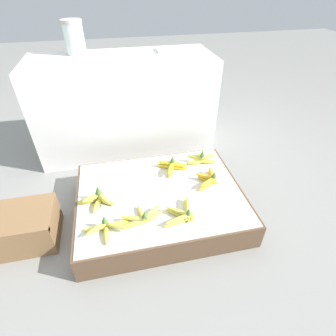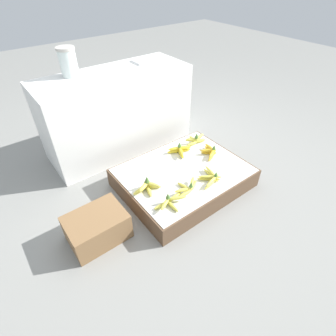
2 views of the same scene
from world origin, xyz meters
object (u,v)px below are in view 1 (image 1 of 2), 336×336
Objects in this scene: banana_bunch_back_right at (202,158)px; banana_bunch_middle_right at (209,179)px; foam_tray_white at (173,49)px; banana_bunch_middle_left at (98,199)px; banana_bunch_front_midright at (183,214)px; banana_bunch_front_midleft at (143,216)px; glass_jar at (74,37)px; wooden_crate at (21,228)px; banana_bunch_front_left at (107,227)px; banana_bunch_back_midright at (172,166)px.

banana_bunch_middle_right is at bearing -95.20° from banana_bunch_back_right.
foam_tray_white reaches higher than banana_bunch_back_right.
banana_bunch_middle_left is 0.71m from banana_bunch_back_right.
banana_bunch_front_midleft is at bearing 173.14° from banana_bunch_front_midright.
banana_bunch_middle_left is (-0.43, 0.19, 0.01)m from banana_bunch_front_midright.
banana_bunch_back_right is at bearing -86.01° from foam_tray_white.
banana_bunch_front_midright is 0.85× the size of glass_jar.
banana_bunch_front_midright reaches higher than wooden_crate.
banana_bunch_front_left is at bearing -178.71° from banana_bunch_front_midright.
glass_jar is at bearing 93.18° from banana_bunch_middle_left.
banana_bunch_front_left is 1.10× the size of glass_jar.
banana_bunch_front_left is 1.31× the size of banana_bunch_middle_right.
banana_bunch_front_midright is 1.01× the size of banana_bunch_middle_right.
glass_jar is (-0.72, 0.70, 0.62)m from banana_bunch_back_right.
wooden_crate is at bearing -110.16° from glass_jar.
banana_bunch_middle_left is (-0.22, 0.17, 0.01)m from banana_bunch_front_midleft.
glass_jar reaches higher than banana_bunch_back_midright.
banana_bunch_front_midleft is at bearing -76.03° from glass_jar.
banana_bunch_middle_left is at bearing -155.86° from banana_bunch_back_midright.
banana_bunch_back_right is (0.62, 0.44, 0.01)m from banana_bunch_front_left.
wooden_crate is 0.85m from banana_bunch_front_midright.
wooden_crate is at bearing 169.27° from banana_bunch_front_midright.
banana_bunch_front_left is 0.18m from banana_bunch_front_midleft.
banana_bunch_front_midright is 1.38m from glass_jar.
banana_bunch_back_right is at bearing 35.49° from banana_bunch_front_left.
banana_bunch_front_midleft is 0.90× the size of foam_tray_white.
banana_bunch_back_midright is 0.90× the size of glass_jar.
banana_bunch_middle_right is 0.25m from banana_bunch_back_midright.
banana_bunch_front_left is 1.31m from glass_jar.
wooden_crate is 1.66× the size of banana_bunch_front_midleft.
banana_bunch_back_midright is at bearing 44.41° from banana_bunch_front_left.
banana_bunch_middle_left is 1.07× the size of banana_bunch_back_midright.
glass_jar is (0.36, 0.98, 0.71)m from wooden_crate.
foam_tray_white is (0.58, 1.09, 0.53)m from banana_bunch_front_left.
foam_tray_white reaches higher than banana_bunch_back_midright.
banana_bunch_middle_right is at bearing -52.15° from glass_jar.
banana_bunch_middle_right is at bearing -88.20° from foam_tray_white.
wooden_crate is 0.42m from banana_bunch_middle_left.
banana_bunch_middle_left is at bearing -124.89° from foam_tray_white.
banana_bunch_front_midright is 0.93× the size of banana_bunch_back_midright.
wooden_crate is at bearing -175.23° from banana_bunch_middle_left.
banana_bunch_back_right is at bearing 10.26° from banana_bunch_back_midright.
banana_bunch_front_midleft is (0.18, 0.03, -0.00)m from banana_bunch_front_left.
glass_jar is at bearing 135.82° from banana_bunch_back_right.
banana_bunch_front_left is 0.58m from banana_bunch_back_midright.
foam_tray_white is at bearing 62.11° from banana_bunch_front_left.
banana_bunch_back_midright is (-0.19, 0.17, 0.00)m from banana_bunch_middle_right.
banana_bunch_front_midright is 0.47m from banana_bunch_middle_left.
banana_bunch_front_midleft is at bearing -110.56° from foam_tray_white.
banana_bunch_middle_right is 0.74× the size of foam_tray_white.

